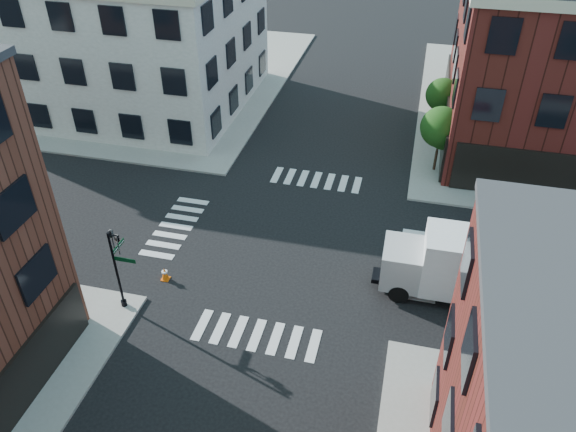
# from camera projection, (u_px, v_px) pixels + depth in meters

# --- Properties ---
(ground) EXTENTS (120.00, 120.00, 0.00)m
(ground) POSITION_uv_depth(u_px,v_px,m) (292.00, 244.00, 31.59)
(ground) COLOR black
(ground) RESTS_ON ground
(sidewalk_nw) EXTENTS (30.00, 30.00, 0.15)m
(sidewalk_nw) POSITION_uv_depth(u_px,v_px,m) (125.00, 73.00, 52.17)
(sidewalk_nw) COLOR gray
(sidewalk_nw) RESTS_ON ground
(building_nw) EXTENTS (22.00, 16.00, 11.00)m
(building_nw) POSITION_uv_depth(u_px,v_px,m) (107.00, 33.00, 44.68)
(building_nw) COLOR beige
(building_nw) RESTS_ON ground
(tree_near) EXTENTS (2.69, 2.69, 4.49)m
(tree_near) POSITION_uv_depth(u_px,v_px,m) (442.00, 129.00, 36.15)
(tree_near) COLOR black
(tree_near) RESTS_ON ground
(tree_far) EXTENTS (2.43, 2.43, 4.07)m
(tree_far) POSITION_uv_depth(u_px,v_px,m) (443.00, 97.00, 41.05)
(tree_far) COLOR black
(tree_far) RESTS_ON ground
(signal_pole) EXTENTS (1.29, 1.24, 4.60)m
(signal_pole) POSITION_uv_depth(u_px,v_px,m) (117.00, 261.00, 25.96)
(signal_pole) COLOR black
(signal_pole) RESTS_ON ground
(box_truck) EXTENTS (8.17, 2.62, 3.67)m
(box_truck) POSITION_uv_depth(u_px,v_px,m) (469.00, 267.00, 27.07)
(box_truck) COLOR silver
(box_truck) RESTS_ON ground
(traffic_cone) EXTENTS (0.43, 0.43, 0.77)m
(traffic_cone) POSITION_uv_depth(u_px,v_px,m) (165.00, 274.00, 28.99)
(traffic_cone) COLOR #F4620A
(traffic_cone) RESTS_ON ground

